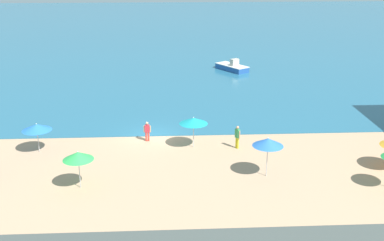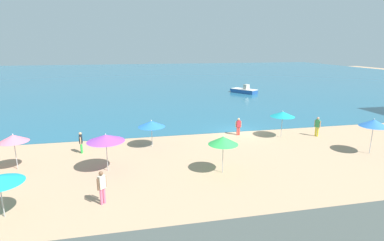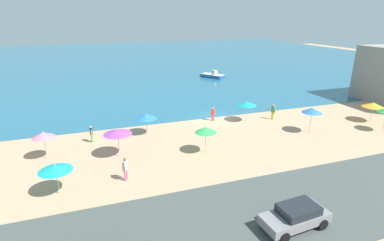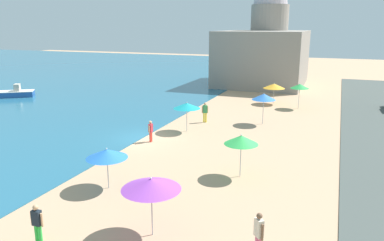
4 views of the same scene
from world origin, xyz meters
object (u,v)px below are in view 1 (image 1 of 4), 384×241
object	(u,v)px
beach_umbrella_8	(193,121)
beach_umbrella_6	(268,142)
skiff_nearshore	(232,67)
beach_umbrella_0	(37,127)
beach_umbrella_2	(78,156)
bather_2	(237,136)
bather_3	(147,130)

from	to	relation	value
beach_umbrella_8	beach_umbrella_6	bearing A→B (deg)	-49.18
skiff_nearshore	beach_umbrella_0	bearing A→B (deg)	-125.31
beach_umbrella_2	beach_umbrella_6	world-z (taller)	beach_umbrella_6
beach_umbrella_0	skiff_nearshore	xyz separation A→B (m)	(17.71, 25.01, -1.45)
bather_2	bather_3	bearing A→B (deg)	165.16
beach_umbrella_0	skiff_nearshore	size ratio (longest dim) A/B	0.46
beach_umbrella_6	beach_umbrella_8	bearing A→B (deg)	130.82
beach_umbrella_0	bather_3	xyz separation A→B (m)	(7.98, 1.65, -1.02)
beach_umbrella_0	bather_2	size ratio (longest dim) A/B	1.25
beach_umbrella_2	beach_umbrella_8	size ratio (longest dim) A/B	1.03
beach_umbrella_8	bather_2	size ratio (longest dim) A/B	1.36
beach_umbrella_2	skiff_nearshore	distance (m)	33.99
beach_umbrella_2	beach_umbrella_8	bearing A→B (deg)	40.16
bather_2	skiff_nearshore	size ratio (longest dim) A/B	0.37
beach_umbrella_2	beach_umbrella_6	bearing A→B (deg)	5.02
beach_umbrella_0	beach_umbrella_2	xyz separation A→B (m)	(4.05, -6.07, 0.26)
beach_umbrella_2	bather_3	world-z (taller)	beach_umbrella_2
beach_umbrella_0	beach_umbrella_8	xyz separation A→B (m)	(11.52, 0.24, 0.21)
beach_umbrella_2	bather_3	xyz separation A→B (m)	(3.94, 7.72, -1.28)
beach_umbrella_0	bather_2	bearing A→B (deg)	-0.61
beach_umbrella_2	skiff_nearshore	size ratio (longest dim) A/B	0.52
bather_3	skiff_nearshore	distance (m)	25.31
bather_3	bather_2	bearing A→B (deg)	-14.84
beach_umbrella_6	beach_umbrella_8	xyz separation A→B (m)	(-4.54, 5.25, -0.28)
beach_umbrella_0	beach_umbrella_8	distance (m)	11.53
beach_umbrella_2	beach_umbrella_6	xyz separation A→B (m)	(12.01, 1.05, 0.23)
beach_umbrella_6	bather_2	world-z (taller)	beach_umbrella_6
beach_umbrella_2	bather_2	xyz separation A→B (m)	(10.75, 5.91, -1.17)
beach_umbrella_6	beach_umbrella_0	bearing A→B (deg)	162.65
beach_umbrella_8	bather_2	world-z (taller)	beach_umbrella_8
beach_umbrella_8	bather_3	distance (m)	4.00
skiff_nearshore	beach_umbrella_8	bearing A→B (deg)	-104.03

